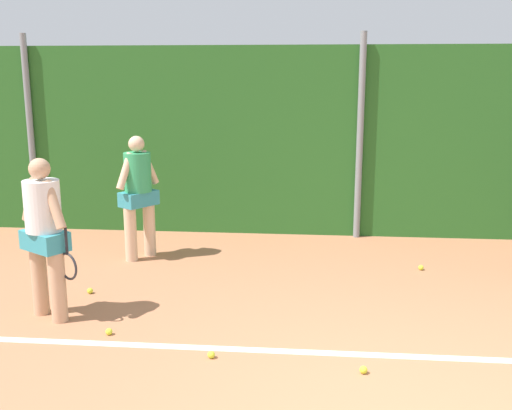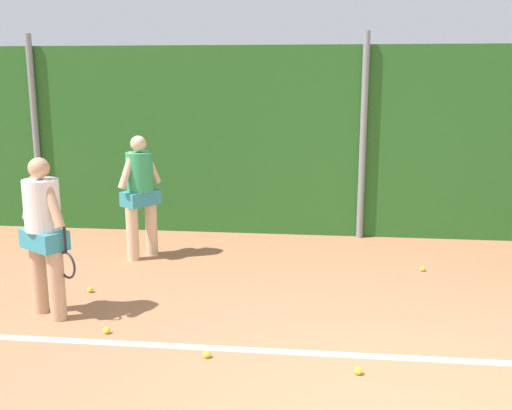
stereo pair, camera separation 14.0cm
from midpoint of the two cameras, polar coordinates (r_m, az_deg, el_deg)
The scene contains 12 objects.
ground_plane at distance 5.91m, azimuth 11.46°, elevation -12.48°, with size 27.35×27.35×0.00m, color #B2704C.
hedge_fence_backdrop at distance 9.24m, azimuth 9.40°, elevation 5.94°, with size 17.78×0.25×2.89m, color #286023.
fence_post_left at distance 10.08m, azimuth -21.17°, elevation 6.33°, with size 0.10×0.10×3.08m, color gray.
fence_post_center at distance 9.06m, azimuth 9.50°, elevation 6.39°, with size 0.10×0.10×3.08m, color gray.
court_baseline_paint at distance 5.59m, azimuth 11.84°, elevation -13.95°, with size 12.99×0.10×0.01m, color white.
player_foreground_near at distance 6.36m, azimuth -20.21°, elevation -2.30°, with size 0.70×0.50×1.66m.
player_backcourt_far at distance 8.14m, azimuth -11.70°, elevation 1.37°, with size 0.51×0.60×1.67m.
tennis_ball_0 at distance 7.17m, azimuth -16.17°, elevation -7.91°, with size 0.07×0.07×0.07m, color #CCDB33.
tennis_ball_2 at distance 5.25m, azimuth 9.49°, elevation -15.33°, with size 0.07×0.07×0.07m, color #CCDB33.
tennis_ball_3 at distance 6.05m, azimuth -14.58°, elevation -11.68°, with size 0.07×0.07×0.07m, color #CCDB33.
tennis_ball_4 at distance 7.95m, azimuth 15.05°, elevation -5.82°, with size 0.07×0.07×0.07m, color #CCDB33.
tennis_ball_9 at distance 5.45m, azimuth -5.08°, elevation -14.11°, with size 0.07×0.07×0.07m, color #CCDB33.
Camera 1 is at (-0.72, -3.75, 2.46)m, focal length 41.71 mm.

